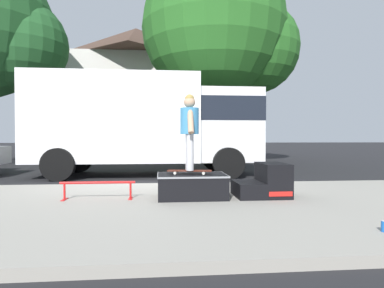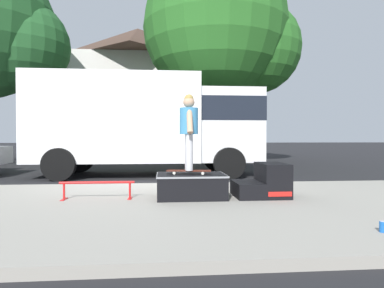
# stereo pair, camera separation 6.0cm
# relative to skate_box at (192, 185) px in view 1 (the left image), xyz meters

# --- Properties ---
(ground_plane) EXTENTS (140.00, 140.00, 0.00)m
(ground_plane) POSITION_rel_skate_box_xyz_m (-1.06, 2.45, -0.34)
(ground_plane) COLOR black
(sidewalk_slab) EXTENTS (50.00, 5.00, 0.12)m
(sidewalk_slab) POSITION_rel_skate_box_xyz_m (-1.06, -0.55, -0.28)
(sidewalk_slab) COLOR gray
(sidewalk_slab) RESTS_ON ground
(skate_box) EXTENTS (1.21, 0.86, 0.42)m
(skate_box) POSITION_rel_skate_box_xyz_m (0.00, 0.00, 0.00)
(skate_box) COLOR black
(skate_box) RESTS_ON sidewalk_slab
(kicker_ramp) EXTENTS (0.93, 0.82, 0.60)m
(kicker_ramp) POSITION_rel_skate_box_xyz_m (1.33, -0.00, 0.03)
(kicker_ramp) COLOR black
(kicker_ramp) RESTS_ON sidewalk_slab
(grind_rail) EXTENTS (1.27, 0.28, 0.31)m
(grind_rail) POSITION_rel_skate_box_xyz_m (-1.63, -0.00, 0.00)
(grind_rail) COLOR red
(grind_rail) RESTS_ON sidewalk_slab
(skateboard) EXTENTS (0.80, 0.33, 0.07)m
(skateboard) POSITION_rel_skate_box_xyz_m (-0.04, 0.00, 0.25)
(skateboard) COLOR #4C1E14
(skateboard) RESTS_ON skate_box
(skater_kid) EXTENTS (0.33, 0.69, 1.34)m
(skater_kid) POSITION_rel_skate_box_xyz_m (-0.04, 0.00, 1.05)
(skater_kid) COLOR silver
(skater_kid) RESTS_ON skateboard
(soda_can) EXTENTS (0.07, 0.07, 0.13)m
(soda_can) POSITION_rel_skate_box_xyz_m (1.95, -2.35, -0.16)
(soda_can) COLOR #1959B2
(soda_can) RESTS_ON sidewalk_slab
(box_truck) EXTENTS (6.91, 2.63, 3.05)m
(box_truck) POSITION_rel_skate_box_xyz_m (-0.94, 4.65, 1.36)
(box_truck) COLOR white
(box_truck) RESTS_ON ground
(street_tree_main) EXTENTS (7.03, 6.39, 9.21)m
(street_tree_main) POSITION_rel_skate_box_xyz_m (2.22, 8.94, 5.49)
(street_tree_main) COLOR brown
(street_tree_main) RESTS_ON ground
(house_behind) EXTENTS (9.54, 8.23, 8.40)m
(house_behind) POSITION_rel_skate_box_xyz_m (-2.14, 16.51, 3.90)
(house_behind) COLOR silver
(house_behind) RESTS_ON ground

